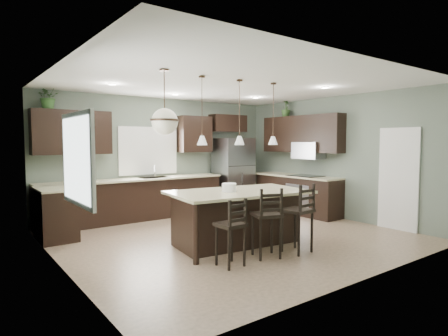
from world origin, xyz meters
The scene contains 32 objects.
ground centered at (0.00, 0.00, 0.00)m, with size 6.00×6.00×0.00m, color #9E8466.
pantry_door centered at (2.98, -1.55, 1.02)m, with size 0.04×0.82×2.04m, color white.
window_back centered at (-0.40, 2.73, 1.55)m, with size 1.35×0.02×1.00m, color white.
window_left centered at (-2.98, -0.80, 1.55)m, with size 0.02×1.10×1.00m, color white.
left_return_cabs centered at (-2.70, 1.70, 0.45)m, with size 0.60×0.90×0.90m, color black.
left_return_countertop centered at (-2.68, 1.70, 0.92)m, with size 0.66×0.96×0.04m, color beige.
back_lower_cabs centered at (-0.85, 2.45, 0.45)m, with size 4.20×0.60×0.90m, color black.
back_countertop centered at (-0.85, 2.43, 0.92)m, with size 4.20×0.66×0.04m, color beige.
sink_inset centered at (-0.40, 2.43, 0.94)m, with size 0.70×0.45×0.01m, color gray.
faucet centered at (-0.40, 2.40, 1.08)m, with size 0.02×0.02×0.28m, color silver.
back_upper_left centered at (-2.15, 2.58, 1.95)m, with size 1.55×0.34×0.90m, color black.
back_upper_right centered at (0.80, 2.58, 1.95)m, with size 0.85×0.34×0.90m, color black.
fridge_header centered at (1.85, 2.58, 2.25)m, with size 1.05×0.34×0.45m, color black.
right_lower_cabs centered at (2.70, 0.87, 0.45)m, with size 0.60×2.35×0.90m, color black.
right_countertop centered at (2.68, 0.87, 0.92)m, with size 0.66×2.35×0.04m, color beige.
cooktop centered at (2.68, 0.60, 0.94)m, with size 0.58×0.75×0.02m, color black.
wall_oven_front centered at (2.40, 0.60, 0.45)m, with size 0.01×0.72×0.60m, color gray.
right_upper_cabs centered at (2.83, 0.87, 1.95)m, with size 0.34×2.35×0.90m, color black.
microwave centered at (2.78, 0.60, 1.55)m, with size 0.40×0.75×0.40m, color gray.
refrigerator centered at (1.79, 2.28, 0.93)m, with size 0.90×0.74×1.85m, color gray.
kitchen_island centered at (-0.25, -0.51, 0.46)m, with size 2.33×1.32×0.92m, color black.
serving_dish centered at (-0.45, -0.48, 0.99)m, with size 0.24×0.24×0.14m, color white.
bar_stool_left centered at (-1.06, -1.31, 0.49)m, with size 0.36×0.36×0.98m, color black.
bar_stool_center centered at (-0.37, -1.32, 0.54)m, with size 0.40×0.40×1.08m, color black.
bar_stool_right centered at (0.20, -1.42, 0.55)m, with size 0.41×0.41×1.11m, color black.
pendant_left centered at (-0.94, -0.42, 2.25)m, with size 0.17×0.17×1.10m, color white, non-canonical shape.
pendant_center centered at (-0.25, -0.51, 2.25)m, with size 0.17×0.17×1.10m, color white, non-canonical shape.
pendant_right centered at (0.45, -0.59, 2.25)m, with size 0.17×0.17×1.10m, color white, non-canonical shape.
chandelier centered at (-1.68, -0.56, 2.33)m, with size 0.42×0.42×0.94m, color beige, non-canonical shape.
plant_back_left centered at (-2.59, 2.55, 2.64)m, with size 0.43×0.37×0.48m, color #274A20.
plant_right_wall centered at (2.80, 1.38, 2.62)m, with size 0.24×0.24×0.43m, color #2C4A20.
room_shell centered at (0.00, 0.00, 1.70)m, with size 6.00×6.00×6.00m.
Camera 1 is at (-4.22, -5.43, 1.76)m, focal length 30.00 mm.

